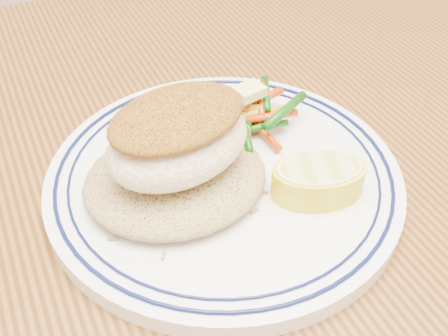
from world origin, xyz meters
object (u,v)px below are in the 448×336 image
Objects in this scene: plate at (224,178)px; vegetable_pile at (241,116)px; rice_pilaf at (175,175)px; fish_fillet at (178,136)px; dining_table at (215,300)px; lemon_wedge at (318,178)px.

vegetable_pile reaches higher than plate.
fish_fillet is at bearing 7.13° from rice_pilaf.
fish_fillet is at bearing -179.64° from plate.
dining_table is at bearing -71.14° from fish_fillet.
lemon_wedge is (0.02, -0.10, 0.00)m from vegetable_pile.
vegetable_pile is (0.07, 0.05, -0.03)m from fish_fillet.
lemon_wedge is (0.09, -0.05, -0.03)m from fish_fillet.
lemon_wedge is at bearing -43.16° from plate.
vegetable_pile is at bearing 31.68° from fish_fillet.
dining_table is 0.15m from lemon_wedge.
rice_pilaf is 1.75× the size of lemon_wedge.
vegetable_pile is at bearing 30.53° from rice_pilaf.
plate is at bearing -129.56° from vegetable_pile.
rice_pilaf is 1.34× the size of vegetable_pile.
fish_fillet is at bearing 150.89° from lemon_wedge.
rice_pilaf is 0.11m from lemon_wedge.
rice_pilaf is (-0.02, 0.03, 0.13)m from dining_table.
vegetable_pile is (0.06, 0.08, 0.13)m from dining_table.
rice_pilaf is at bearing -172.87° from fish_fillet.
dining_table is at bearing -128.14° from vegetable_pile.
fish_fillet is 1.59× the size of lemon_wedge.
rice_pilaf is at bearing -178.91° from plate.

